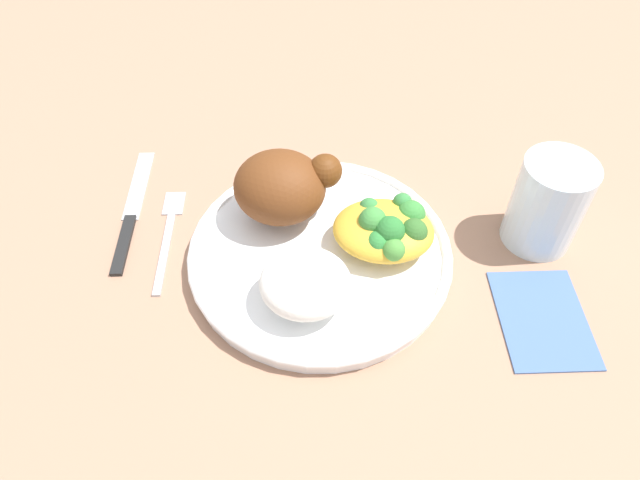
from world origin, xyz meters
The scene contains 9 objects.
ground_plane centered at (0.00, 0.00, 0.00)m, with size 2.00×2.00×0.00m, color #A0745A.
plate centered at (0.00, 0.00, 0.01)m, with size 0.26×0.26×0.02m.
roasted_chicken centered at (-0.04, 0.04, 0.06)m, with size 0.10×0.08×0.07m.
rice_pile centered at (-0.01, -0.06, 0.04)m, with size 0.08×0.08×0.04m, color white.
mac_cheese_with_broccoli centered at (0.06, 0.01, 0.04)m, with size 0.10×0.08×0.04m.
fork centered at (-0.16, 0.02, 0.00)m, with size 0.03×0.14×0.01m.
knife centered at (-0.21, 0.03, 0.00)m, with size 0.04×0.19×0.01m.
water_glass centered at (0.22, 0.05, 0.05)m, with size 0.07×0.07×0.10m, color silver.
napkin centered at (0.21, -0.05, 0.00)m, with size 0.08×0.11×0.00m, color #47669E.
Camera 1 is at (0.03, -0.37, 0.45)m, focal length 32.46 mm.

